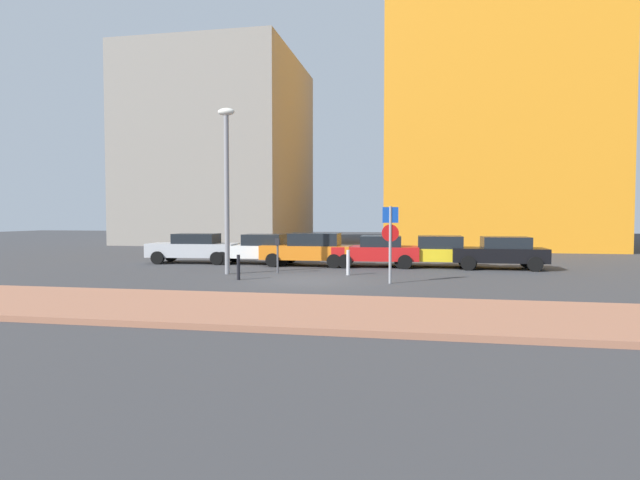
{
  "coord_description": "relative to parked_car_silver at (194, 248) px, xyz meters",
  "views": [
    {
      "loc": [
        3.97,
        -18.42,
        2.33
      ],
      "look_at": [
        -0.07,
        2.61,
        1.37
      ],
      "focal_mm": 29.0,
      "sensor_mm": 36.0,
      "label": 1
    }
  ],
  "objects": [
    {
      "name": "parked_car_black",
      "position": [
        14.68,
        -0.21,
        -0.02
      ],
      "size": [
        4.06,
        1.94,
        1.44
      ],
      "color": "black",
      "rests_on": "ground"
    },
    {
      "name": "building_colorful_midrise",
      "position": [
        16.5,
        19.38,
        14.6
      ],
      "size": [
        15.5,
        17.03,
        30.74
      ],
      "primitive_type": "cube",
      "color": "orange",
      "rests_on": "ground"
    },
    {
      "name": "ground_plane",
      "position": [
        7.15,
        -5.82,
        -0.77
      ],
      "size": [
        120.0,
        120.0,
        0.0
      ],
      "primitive_type": "plane",
      "color": "#38383A"
    },
    {
      "name": "parking_sign_post",
      "position": [
        10.14,
        -6.13,
        0.92
      ],
      "size": [
        0.59,
        0.16,
        2.7
      ],
      "color": "gray",
      "rests_on": "ground"
    },
    {
      "name": "parked_car_white",
      "position": [
        3.35,
        0.21,
        -0.02
      ],
      "size": [
        4.41,
        1.97,
        1.47
      ],
      "color": "white",
      "rests_on": "ground"
    },
    {
      "name": "traffic_bollard_near",
      "position": [
        8.35,
        -3.84,
        -0.27
      ],
      "size": [
        0.14,
        0.14,
        1.01
      ],
      "primitive_type": "cylinder",
      "color": "#B7B7BC",
      "rests_on": "ground"
    },
    {
      "name": "parking_meter",
      "position": [
        5.4,
        -3.73,
        0.15
      ],
      "size": [
        0.18,
        0.14,
        1.43
      ],
      "color": "#4C4C51",
      "rests_on": "ground"
    },
    {
      "name": "parked_car_silver",
      "position": [
        0.0,
        0.0,
        0.0
      ],
      "size": [
        4.52,
        2.15,
        1.49
      ],
      "color": "#B7BABF",
      "rests_on": "ground"
    },
    {
      "name": "parked_car_orange",
      "position": [
        6.0,
        -0.35,
        0.04
      ],
      "size": [
        4.25,
        1.94,
        1.56
      ],
      "color": "orange",
      "rests_on": "ground"
    },
    {
      "name": "street_lamp",
      "position": [
        3.47,
        -4.4,
        3.19
      ],
      "size": [
        0.7,
        0.36,
        6.69
      ],
      "color": "gray",
      "rests_on": "ground"
    },
    {
      "name": "building_under_construction",
      "position": [
        -6.72,
        20.97,
        7.5
      ],
      "size": [
        13.91,
        15.18,
        16.55
      ],
      "primitive_type": "cube",
      "color": "gray",
      "rests_on": "ground"
    },
    {
      "name": "parked_car_red",
      "position": [
        9.18,
        -0.17,
        -0.02
      ],
      "size": [
        4.04,
        2.23,
        1.45
      ],
      "color": "red",
      "rests_on": "ground"
    },
    {
      "name": "traffic_bollard_mid",
      "position": [
        4.58,
        -6.15,
        -0.31
      ],
      "size": [
        0.12,
        0.12,
        0.93
      ],
      "primitive_type": "cylinder",
      "color": "black",
      "rests_on": "ground"
    },
    {
      "name": "parked_car_yellow",
      "position": [
        11.9,
        0.1,
        -0.03
      ],
      "size": [
        4.34,
        2.07,
        1.45
      ],
      "color": "gold",
      "rests_on": "ground"
    },
    {
      "name": "sidewalk_brick",
      "position": [
        7.15,
        -12.21,
        -0.7
      ],
      "size": [
        40.0,
        4.38,
        0.14
      ],
      "primitive_type": "cube",
      "color": "#9E664C",
      "rests_on": "ground"
    }
  ]
}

